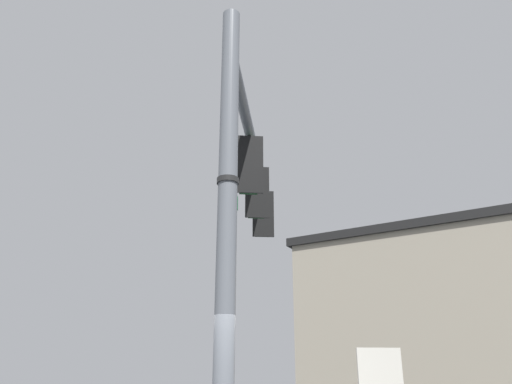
% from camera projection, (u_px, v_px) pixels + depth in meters
% --- Properties ---
extents(signal_pole, '(0.27, 0.27, 7.30)m').
position_uv_depth(signal_pole, '(227.00, 229.00, 6.87)').
color(signal_pole, slate).
rests_on(signal_pole, ground).
extents(mast_arm, '(1.41, 6.46, 0.21)m').
position_uv_depth(mast_arm, '(253.00, 146.00, 10.93)').
color(mast_arm, slate).
extents(traffic_light_nearest_pole, '(0.54, 0.49, 1.31)m').
position_uv_depth(traffic_light_nearest_pole, '(249.00, 167.00, 10.02)').
color(traffic_light_nearest_pole, black).
extents(traffic_light_mid_inner, '(0.54, 0.49, 1.31)m').
position_uv_depth(traffic_light_mid_inner, '(257.00, 195.00, 11.45)').
color(traffic_light_mid_inner, black).
extents(traffic_light_mid_outer, '(0.54, 0.49, 1.31)m').
position_uv_depth(traffic_light_mid_outer, '(263.00, 216.00, 12.89)').
color(traffic_light_mid_outer, black).
extents(street_name_sign, '(0.35, 1.11, 0.22)m').
position_uv_depth(street_name_sign, '(230.00, 187.00, 7.34)').
color(street_name_sign, '#147238').
extents(storefront_building, '(11.05, 10.50, 6.78)m').
position_uv_depth(storefront_building, '(444.00, 332.00, 17.81)').
color(storefront_building, '#A89E89').
rests_on(storefront_building, ground).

